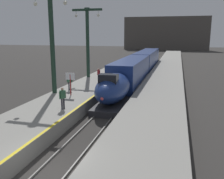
{
  "coord_description": "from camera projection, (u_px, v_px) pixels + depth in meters",
  "views": [
    {
      "loc": [
        5.62,
        -9.57,
        6.67
      ],
      "look_at": [
        0.05,
        11.55,
        1.8
      ],
      "focal_mm": 39.89,
      "sensor_mm": 36.0,
      "label": 1
    }
  ],
  "objects": [
    {
      "name": "platform_right",
      "position": [
        165.0,
        80.0,
        34.12
      ],
      "size": [
        4.8,
        110.0,
        1.05
      ],
      "primitive_type": "cube",
      "color": "gray",
      "rests_on": "ground"
    },
    {
      "name": "highspeed_train_main",
      "position": [
        138.0,
        67.0,
        37.2
      ],
      "size": [
        2.92,
        38.41,
        3.6
      ],
      "color": "navy",
      "rests_on": "ground"
    },
    {
      "name": "platform_left",
      "position": [
        108.0,
        77.0,
        36.14
      ],
      "size": [
        4.8,
        110.0,
        1.05
      ],
      "primitive_type": "cube",
      "color": "gray",
      "rests_on": "ground"
    },
    {
      "name": "station_column_far",
      "position": [
        88.0,
        36.0,
        32.32
      ],
      "size": [
        4.0,
        0.68,
        8.91
      ],
      "color": "#1E3828",
      "rests_on": "platform_left"
    },
    {
      "name": "station_column_mid",
      "position": [
        52.0,
        34.0,
        23.21
      ],
      "size": [
        4.0,
        0.68,
        9.31
      ],
      "color": "#1E3828",
      "rests_on": "platform_left"
    },
    {
      "name": "passenger_far_waiting",
      "position": [
        63.0,
        96.0,
        18.9
      ],
      "size": [
        0.4,
        0.48,
        1.69
      ],
      "color": "#23232D",
      "rests_on": "platform_left"
    },
    {
      "name": "platform_left_safety_stripe",
      "position": [
        123.0,
        74.0,
        35.45
      ],
      "size": [
        0.2,
        107.8,
        0.01
      ],
      "primitive_type": "cube",
      "color": "yellow",
      "rests_on": "platform_left"
    },
    {
      "name": "departure_info_board",
      "position": [
        70.0,
        79.0,
        23.09
      ],
      "size": [
        0.9,
        0.1,
        2.12
      ],
      "color": "maroon",
      "rests_on": "platform_left"
    },
    {
      "name": "rail_main_right",
      "position": [
        143.0,
        79.0,
        37.64
      ],
      "size": [
        0.08,
        110.0,
        0.12
      ],
      "primitive_type": "cube",
      "color": "slate",
      "rests_on": "ground"
    },
    {
      "name": "terminus_back_wall",
      "position": [
        166.0,
        33.0,
        106.62
      ],
      "size": [
        36.0,
        2.0,
        14.0
      ],
      "primitive_type": "cube",
      "color": "#4C4742",
      "rests_on": "ground"
    },
    {
      "name": "ground_plane",
      "position": [
        50.0,
        177.0,
        11.89
      ],
      "size": [
        260.0,
        260.0,
        0.0
      ],
      "primitive_type": "plane",
      "color": "#33302D"
    },
    {
      "name": "passenger_near_edge",
      "position": [
        99.0,
        74.0,
        29.58
      ],
      "size": [
        0.42,
        0.45,
        1.69
      ],
      "color": "#23232D",
      "rests_on": "platform_left"
    },
    {
      "name": "rail_main_left",
      "position": [
        134.0,
        78.0,
        38.01
      ],
      "size": [
        0.08,
        110.0,
        0.12
      ],
      "primitive_type": "cube",
      "color": "slate",
      "rests_on": "ground"
    },
    {
      "name": "passenger_mid_platform",
      "position": [
        70.0,
        81.0,
        25.27
      ],
      "size": [
        0.52,
        0.37,
        1.69
      ],
      "color": "#23232D",
      "rests_on": "platform_left"
    },
    {
      "name": "rolling_suitcase",
      "position": [
        108.0,
        80.0,
        29.59
      ],
      "size": [
        0.4,
        0.22,
        0.98
      ],
      "color": "maroon",
      "rests_on": "platform_left"
    }
  ]
}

